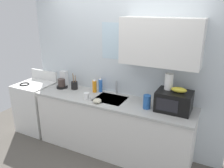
# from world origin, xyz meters

# --- Properties ---
(kitchen_wall_assembly) EXTENTS (3.24, 0.42, 2.50)m
(kitchen_wall_assembly) POSITION_xyz_m (0.13, 0.31, 1.36)
(kitchen_wall_assembly) COLOR silver
(kitchen_wall_assembly) RESTS_ON ground
(counter_unit) EXTENTS (2.47, 0.63, 0.90)m
(counter_unit) POSITION_xyz_m (-0.00, 0.00, 0.46)
(counter_unit) COLOR white
(counter_unit) RESTS_ON ground
(sink_faucet) EXTENTS (0.03, 0.03, 0.22)m
(sink_faucet) POSITION_xyz_m (-0.04, 0.24, 1.01)
(sink_faucet) COLOR #B2B5BA
(sink_faucet) RESTS_ON counter_unit
(stove_range) EXTENTS (0.60, 0.60, 1.08)m
(stove_range) POSITION_xyz_m (-1.58, 0.00, 0.46)
(stove_range) COLOR white
(stove_range) RESTS_ON ground
(microwave) EXTENTS (0.46, 0.35, 0.27)m
(microwave) POSITION_xyz_m (0.90, 0.05, 1.04)
(microwave) COLOR black
(microwave) RESTS_ON counter_unit
(banana_bunch) EXTENTS (0.20, 0.11, 0.07)m
(banana_bunch) POSITION_xyz_m (0.95, 0.05, 1.20)
(banana_bunch) COLOR gold
(banana_bunch) RESTS_ON microwave
(paper_towel_roll) EXTENTS (0.11, 0.11, 0.22)m
(paper_towel_roll) POSITION_xyz_m (0.80, 0.10, 1.28)
(paper_towel_roll) COLOR white
(paper_towel_roll) RESTS_ON microwave
(coffee_maker) EXTENTS (0.19, 0.21, 0.28)m
(coffee_maker) POSITION_xyz_m (-1.00, 0.11, 1.00)
(coffee_maker) COLOR black
(coffee_maker) RESTS_ON counter_unit
(dish_soap_bottle_blue) EXTENTS (0.06, 0.06, 0.24)m
(dish_soap_bottle_blue) POSITION_xyz_m (-0.32, 0.22, 1.01)
(dish_soap_bottle_blue) COLOR blue
(dish_soap_bottle_blue) RESTS_ON counter_unit
(dish_soap_bottle_orange) EXTENTS (0.07, 0.07, 0.23)m
(dish_soap_bottle_orange) POSITION_xyz_m (-0.40, 0.15, 1.01)
(dish_soap_bottle_orange) COLOR orange
(dish_soap_bottle_orange) RESTS_ON counter_unit
(cereal_canister) EXTENTS (0.10, 0.10, 0.19)m
(cereal_canister) POSITION_xyz_m (0.56, -0.05, 1.00)
(cereal_canister) COLOR #2659A5
(cereal_canister) RESTS_ON counter_unit
(mug_white) EXTENTS (0.08, 0.08, 0.09)m
(mug_white) POSITION_xyz_m (-0.36, -0.14, 0.95)
(mug_white) COLOR white
(mug_white) RESTS_ON counter_unit
(utensil_crock) EXTENTS (0.11, 0.11, 0.28)m
(utensil_crock) POSITION_xyz_m (-0.77, 0.12, 0.97)
(utensil_crock) COLOR black
(utensil_crock) RESTS_ON counter_unit
(small_bowl) EXTENTS (0.13, 0.13, 0.06)m
(small_bowl) POSITION_xyz_m (-0.14, -0.20, 0.93)
(small_bowl) COLOR beige
(small_bowl) RESTS_ON counter_unit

